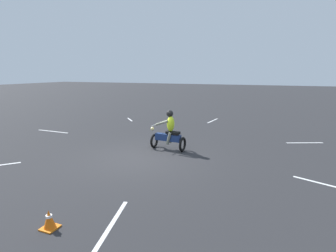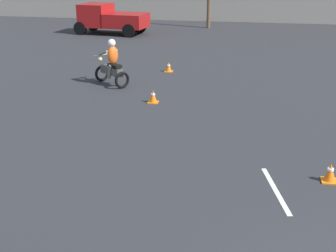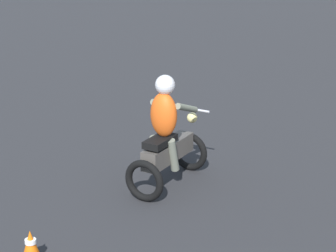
% 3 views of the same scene
% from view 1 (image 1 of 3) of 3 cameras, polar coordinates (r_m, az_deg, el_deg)
% --- Properties ---
extents(ground_plane, '(120.00, 120.00, 0.00)m').
position_cam_1_polar(ground_plane, '(9.90, -6.11, -7.01)').
color(ground_plane, '#28282B').
extents(motorcycle_rider_foreground, '(1.53, 0.73, 1.66)m').
position_cam_1_polar(motorcycle_rider_foreground, '(10.71, 0.17, -1.45)').
color(motorcycle_rider_foreground, black).
rests_on(motorcycle_rider_foreground, ground).
extents(traffic_cone_near_left, '(0.32, 0.32, 0.41)m').
position_cam_1_polar(traffic_cone_near_left, '(6.18, -24.44, -18.09)').
color(traffic_cone_near_left, orange).
rests_on(traffic_cone_near_left, ground).
extents(lane_stripe_e, '(2.05, 0.10, 0.01)m').
position_cam_1_polar(lane_stripe_e, '(15.49, -23.74, -1.08)').
color(lane_stripe_e, silver).
rests_on(lane_stripe_e, ground).
extents(lane_stripe_n, '(0.57, 1.96, 0.01)m').
position_cam_1_polar(lane_stripe_n, '(6.02, -12.21, -20.22)').
color(lane_stripe_n, silver).
rests_on(lane_stripe_n, ground).
extents(lane_stripe_w, '(1.66, 0.70, 0.01)m').
position_cam_1_polar(lane_stripe_w, '(8.91, 31.04, -10.83)').
color(lane_stripe_w, silver).
rests_on(lane_stripe_w, ground).
extents(lane_stripe_sw, '(1.58, 0.75, 0.01)m').
position_cam_1_polar(lane_stripe_sw, '(13.45, 27.62, -3.25)').
color(lane_stripe_sw, silver).
rests_on(lane_stripe_sw, ground).
extents(lane_stripe_s, '(0.34, 1.82, 0.01)m').
position_cam_1_polar(lane_stripe_s, '(17.55, 9.74, 1.16)').
color(lane_stripe_s, silver).
rests_on(lane_stripe_s, ground).
extents(lane_stripe_se, '(0.96, 1.01, 0.01)m').
position_cam_1_polar(lane_stripe_se, '(17.89, -8.29, 1.40)').
color(lane_stripe_se, silver).
rests_on(lane_stripe_se, ground).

